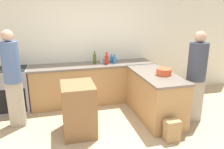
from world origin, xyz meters
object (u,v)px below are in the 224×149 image
(range_oven, at_px, (12,90))
(hot_sauce_bottle, at_px, (107,59))
(olive_oil_bottle, at_px, (95,59))
(person_at_peninsula, at_px, (196,74))
(mixing_bowl, at_px, (164,72))
(paper_bag, at_px, (172,131))
(water_bottle_blue, at_px, (115,60))
(island_table, at_px, (79,109))
(vinegar_bottle_clear, at_px, (102,59))
(dish_soap_bottle, at_px, (111,59))
(person_by_range, at_px, (13,75))

(range_oven, bearing_deg, hot_sauce_bottle, -2.61)
(olive_oil_bottle, distance_m, person_at_peninsula, 2.18)
(mixing_bowl, relative_size, person_at_peninsula, 0.16)
(hot_sauce_bottle, distance_m, paper_bag, 2.12)
(water_bottle_blue, xyz_separation_m, person_at_peninsula, (1.19, -1.36, -0.04))
(paper_bag, bearing_deg, range_oven, 144.30)
(person_at_peninsula, distance_m, paper_bag, 1.18)
(island_table, height_order, paper_bag, island_table)
(vinegar_bottle_clear, bearing_deg, water_bottle_blue, -22.13)
(island_table, distance_m, dish_soap_bottle, 1.72)
(range_oven, xyz_separation_m, person_at_peninsula, (3.43, -1.40, 0.48))
(person_by_range, height_order, person_at_peninsula, person_by_range)
(person_at_peninsula, bearing_deg, island_table, 176.96)
(island_table, bearing_deg, dish_soap_bottle, 55.33)
(person_by_range, bearing_deg, water_bottle_blue, 18.92)
(mixing_bowl, relative_size, dish_soap_bottle, 1.45)
(mixing_bowl, relative_size, vinegar_bottle_clear, 1.29)
(vinegar_bottle_clear, height_order, person_by_range, person_by_range)
(water_bottle_blue, bearing_deg, range_oven, 179.04)
(dish_soap_bottle, xyz_separation_m, paper_bag, (0.50, -2.00, -0.79))
(island_table, distance_m, mixing_bowl, 1.71)
(hot_sauce_bottle, height_order, person_by_range, person_by_range)
(olive_oil_bottle, bearing_deg, dish_soap_bottle, 2.42)
(olive_oil_bottle, relative_size, paper_bag, 0.78)
(mixing_bowl, bearing_deg, dish_soap_bottle, 119.28)
(range_oven, xyz_separation_m, vinegar_bottle_clear, (1.96, 0.08, 0.53))
(person_at_peninsula, bearing_deg, water_bottle_blue, 131.12)
(range_oven, distance_m, person_by_range, 0.92)
(island_table, bearing_deg, hot_sauce_bottle, 56.54)
(olive_oil_bottle, bearing_deg, island_table, -112.13)
(person_by_range, distance_m, person_at_peninsula, 3.31)
(mixing_bowl, xyz_separation_m, dish_soap_bottle, (-0.70, 1.24, 0.02))
(person_by_range, bearing_deg, range_oven, 104.25)
(range_oven, distance_m, mixing_bowl, 3.16)
(hot_sauce_bottle, bearing_deg, vinegar_bottle_clear, 115.13)
(range_oven, relative_size, olive_oil_bottle, 3.17)
(range_oven, distance_m, vinegar_bottle_clear, 2.04)
(range_oven, xyz_separation_m, hot_sauce_bottle, (2.04, -0.09, 0.56))
(range_oven, xyz_separation_m, water_bottle_blue, (2.24, -0.04, 0.53))
(range_oven, xyz_separation_m, mixing_bowl, (2.88, -1.18, 0.51))
(dish_soap_bottle, distance_m, person_at_peninsula, 1.92)
(hot_sauce_bottle, bearing_deg, island_table, -123.46)
(island_table, height_order, hot_sauce_bottle, hot_sauce_bottle)
(person_by_range, bearing_deg, hot_sauce_bottle, 19.26)
(range_oven, relative_size, person_by_range, 0.52)
(water_bottle_blue, distance_m, hot_sauce_bottle, 0.21)
(mixing_bowl, xyz_separation_m, hot_sauce_bottle, (-0.84, 1.08, 0.05))
(olive_oil_bottle, height_order, hot_sauce_bottle, olive_oil_bottle)
(dish_soap_bottle, relative_size, person_by_range, 0.11)
(island_table, bearing_deg, range_oven, 134.47)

